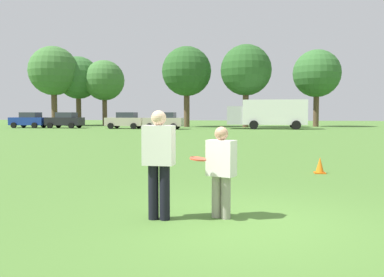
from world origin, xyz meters
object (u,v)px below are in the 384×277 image
(player_thrower, at_px, (159,158))
(parked_car_near_left, at_px, (29,120))
(parked_car_center, at_px, (125,120))
(box_truck, at_px, (269,113))
(parked_car_mid_right, at_px, (164,121))
(traffic_cone, at_px, (320,166))
(frisbee, at_px, (198,159))
(parked_car_mid_left, at_px, (65,120))
(player_defender, at_px, (221,167))

(player_thrower, relative_size, parked_car_near_left, 0.43)
(parked_car_center, bearing_deg, player_thrower, -70.47)
(box_truck, bearing_deg, parked_car_mid_right, -167.73)
(player_thrower, xyz_separation_m, traffic_cone, (3.42, 5.72, -0.79))
(player_thrower, height_order, parked_car_mid_right, parked_car_mid_right)
(player_thrower, xyz_separation_m, frisbee, (0.66, -0.02, 0.01))
(player_thrower, distance_m, parked_car_center, 38.75)
(frisbee, relative_size, traffic_cone, 0.57)
(player_thrower, xyz_separation_m, parked_car_mid_left, (-20.45, 37.12, -0.10))
(player_thrower, relative_size, parked_car_mid_left, 0.43)
(traffic_cone, distance_m, parked_car_mid_right, 32.42)
(player_defender, xyz_separation_m, parked_car_mid_left, (-21.45, 36.85, 0.06))
(player_thrower, height_order, parked_car_mid_left, parked_car_mid_left)
(player_defender, height_order, parked_car_near_left, parked_car_near_left)
(player_thrower, relative_size, frisbee, 6.65)
(player_thrower, bearing_deg, parked_car_mid_left, 118.85)
(parked_car_mid_left, xyz_separation_m, parked_car_center, (7.49, -0.59, 0.00))
(frisbee, bearing_deg, parked_car_mid_right, 104.14)
(player_defender, relative_size, parked_car_mid_left, 0.37)
(player_defender, bearing_deg, parked_car_mid_left, 120.21)
(traffic_cone, relative_size, parked_car_near_left, 0.11)
(parked_car_near_left, bearing_deg, parked_car_mid_left, 1.66)
(player_thrower, height_order, player_defender, player_thrower)
(frisbee, xyz_separation_m, parked_car_mid_right, (-9.05, 35.92, -0.11))
(box_truck, bearing_deg, parked_car_center, -173.44)
(parked_car_center, xyz_separation_m, parked_car_mid_right, (4.56, -0.62, 0.00))
(parked_car_mid_right, bearing_deg, parked_car_center, 172.26)
(frisbee, height_order, parked_car_center, parked_car_center)
(parked_car_near_left, height_order, parked_car_mid_left, same)
(parked_car_mid_left, height_order, parked_car_center, same)
(traffic_cone, height_order, parked_car_near_left, parked_car_near_left)
(player_defender, bearing_deg, parked_car_near_left, 125.18)
(parked_car_mid_left, distance_m, box_truck, 23.28)
(player_thrower, bearing_deg, frisbee, -1.59)
(player_thrower, xyz_separation_m, parked_car_center, (-12.95, 36.52, -0.10))
(player_defender, distance_m, parked_car_mid_left, 42.64)
(traffic_cone, bearing_deg, frisbee, -115.71)
(parked_car_near_left, bearing_deg, parked_car_mid_right, -3.76)
(player_thrower, bearing_deg, parked_car_mid_right, 103.15)
(traffic_cone, distance_m, parked_car_center, 34.89)
(parked_car_mid_right, relative_size, box_truck, 0.49)
(player_thrower, relative_size, parked_car_mid_right, 0.43)
(parked_car_near_left, xyz_separation_m, parked_car_mid_left, (4.43, 0.13, 0.00))
(player_thrower, bearing_deg, box_truck, 85.85)
(frisbee, bearing_deg, box_truck, 86.82)
(traffic_cone, height_order, parked_car_center, parked_car_center)
(player_defender, xyz_separation_m, parked_car_mid_right, (-9.40, 35.64, 0.06))
(parked_car_mid_right, xyz_separation_m, box_truck, (11.17, 2.43, 0.83))
(traffic_cone, relative_size, parked_car_center, 0.11)
(parked_car_near_left, distance_m, parked_car_mid_left, 4.44)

